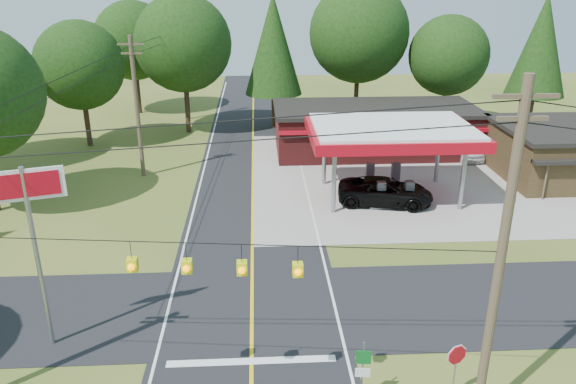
{
  "coord_description": "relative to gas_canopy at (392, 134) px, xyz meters",
  "views": [
    {
      "loc": [
        0.41,
        -21.29,
        13.96
      ],
      "look_at": [
        2.0,
        7.0,
        2.8
      ],
      "focal_mm": 35.0,
      "sensor_mm": 36.0,
      "label": 1
    }
  ],
  "objects": [
    {
      "name": "cross_road",
      "position": [
        -9.0,
        -13.0,
        -4.25
      ],
      "size": [
        70.0,
        7.0,
        0.02
      ],
      "primitive_type": "cube",
      "color": "black",
      "rests_on": "ground"
    },
    {
      "name": "route_sign_post",
      "position": [
        -5.2,
        -19.02,
        -2.75
      ],
      "size": [
        0.51,
        0.12,
        2.52
      ],
      "color": "gray",
      "rests_on": "ground"
    },
    {
      "name": "ground",
      "position": [
        -9.0,
        -13.0,
        -4.27
      ],
      "size": [
        120.0,
        120.0,
        0.0
      ],
      "primitive_type": "plane",
      "color": "#44561E",
      "rests_on": "ground"
    },
    {
      "name": "gas_canopy",
      "position": [
        0.0,
        0.0,
        0.0
      ],
      "size": [
        10.6,
        7.4,
        4.88
      ],
      "color": "gray",
      "rests_on": "ground"
    },
    {
      "name": "overhead_beacons",
      "position": [
        -10.0,
        -19.0,
        1.95
      ],
      "size": [
        17.04,
        2.04,
        1.03
      ],
      "color": "black",
      "rests_on": "ground"
    },
    {
      "name": "sedan_car",
      "position": [
        8.0,
        7.89,
        -3.5
      ],
      "size": [
        4.66,
        4.66,
        1.53
      ],
      "primitive_type": "imported",
      "rotation": [
        0.0,
        0.0,
        0.04
      ],
      "color": "white",
      "rests_on": "ground"
    },
    {
      "name": "utility_pole_north",
      "position": [
        -15.5,
        22.0,
        0.48
      ],
      "size": [
        0.3,
        0.3,
        9.5
      ],
      "color": "#473828",
      "rests_on": "ground"
    },
    {
      "name": "convenience_store",
      "position": [
        1.0,
        9.98,
        -2.35
      ],
      "size": [
        16.4,
        7.55,
        3.8
      ],
      "color": "maroon",
      "rests_on": "ground"
    },
    {
      "name": "treeline_backdrop",
      "position": [
        -8.18,
        11.01,
        3.22
      ],
      "size": [
        70.27,
        51.59,
        13.3
      ],
      "color": "#332316",
      "rests_on": "ground"
    },
    {
      "name": "utility_pole_far_left",
      "position": [
        -17.0,
        5.0,
        0.93
      ],
      "size": [
        1.8,
        0.3,
        10.0
      ],
      "color": "#473828",
      "rests_on": "ground"
    },
    {
      "name": "lane_center_yellow",
      "position": [
        -9.0,
        -13.0,
        -4.24
      ],
      "size": [
        0.15,
        110.0,
        0.0
      ],
      "primitive_type": "cube",
      "color": "yellow",
      "rests_on": "main_highway"
    },
    {
      "name": "main_highway",
      "position": [
        -9.0,
        -13.0,
        -4.26
      ],
      "size": [
        8.0,
        120.0,
        0.02
      ],
      "primitive_type": "cube",
      "color": "black",
      "rests_on": "ground"
    },
    {
      "name": "suv_car",
      "position": [
        -0.5,
        -1.31,
        -3.43
      ],
      "size": [
        7.11,
        7.11,
        1.67
      ],
      "primitive_type": "imported",
      "rotation": [
        0.0,
        0.0,
        1.37
      ],
      "color": "black",
      "rests_on": "ground"
    },
    {
      "name": "utility_pole_near_right",
      "position": [
        -1.5,
        -20.0,
        1.69
      ],
      "size": [
        1.8,
        0.3,
        11.5
      ],
      "color": "#473828",
      "rests_on": "ground"
    },
    {
      "name": "octagonal_stop_sign",
      "position": [
        -2.0,
        -19.01,
        -2.58
      ],
      "size": [
        0.76,
        0.31,
        2.28
      ],
      "color": "gray",
      "rests_on": "ground"
    },
    {
      "name": "big_stop_sign",
      "position": [
        -17.0,
        -15.01,
        1.4
      ],
      "size": [
        2.7,
        0.88,
        7.52
      ],
      "color": "gray",
      "rests_on": "ground"
    }
  ]
}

